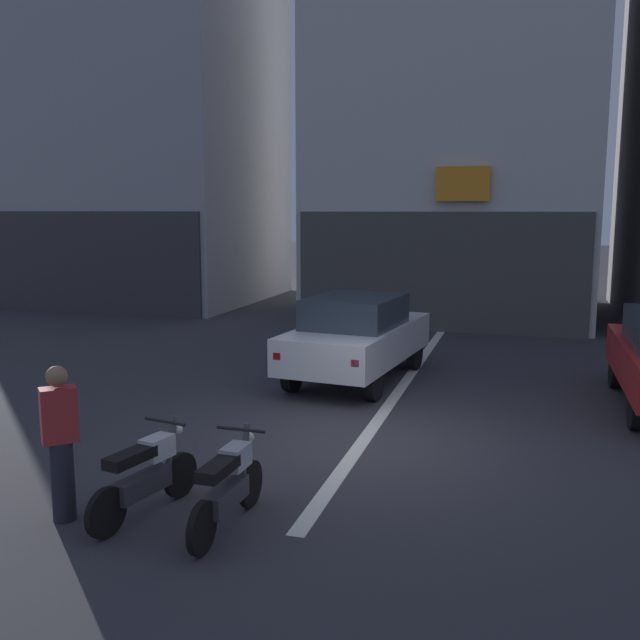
# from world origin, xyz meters

# --- Properties ---
(ground_plane) EXTENTS (120.00, 120.00, 0.00)m
(ground_plane) POSITION_xyz_m (0.00, 0.00, 0.00)
(ground_plane) COLOR #333338
(lane_centre_line) EXTENTS (0.20, 18.00, 0.01)m
(lane_centre_line) POSITION_xyz_m (0.00, 6.00, 0.00)
(lane_centre_line) COLOR silver
(lane_centre_line) RESTS_ON ground
(building_corner_left) EXTENTS (9.02, 7.94, 13.18)m
(building_corner_left) POSITION_xyz_m (-11.54, 13.74, 6.57)
(building_corner_left) COLOR #9E9EA3
(building_corner_left) RESTS_ON ground
(building_mid_block) EXTENTS (8.01, 8.59, 13.06)m
(building_mid_block) POSITION_xyz_m (-0.12, 13.74, 6.52)
(building_mid_block) COLOR silver
(building_mid_block) RESTS_ON ground
(car_white_crossing_near) EXTENTS (2.23, 4.28, 1.64)m
(car_white_crossing_near) POSITION_xyz_m (-0.93, 3.57, 0.89)
(car_white_crossing_near) COLOR black
(car_white_crossing_near) RESTS_ON ground
(motorcycle_white_row_leftmost) EXTENTS (0.56, 1.65, 0.98)m
(motorcycle_white_row_leftmost) POSITION_xyz_m (-1.69, -2.96, 0.46)
(motorcycle_white_row_leftmost) COLOR black
(motorcycle_white_row_leftmost) RESTS_ON ground
(motorcycle_silver_row_left_mid) EXTENTS (0.55, 1.67, 0.98)m
(motorcycle_silver_row_left_mid) POSITION_xyz_m (-0.72, -3.00, 0.46)
(motorcycle_silver_row_left_mid) COLOR black
(motorcycle_silver_row_left_mid) RESTS_ON ground
(person_by_motorcycles) EXTENTS (0.41, 0.41, 1.67)m
(person_by_motorcycles) POSITION_xyz_m (-2.47, -3.31, 0.86)
(person_by_motorcycles) COLOR #23232D
(person_by_motorcycles) RESTS_ON ground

